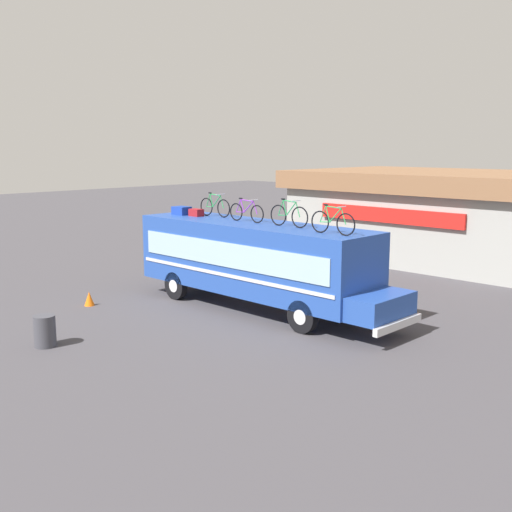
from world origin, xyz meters
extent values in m
plane|color=#423F44|center=(0.00, 0.00, 0.00)|extent=(120.00, 120.00, 0.00)
cube|color=#23479E|center=(0.00, 0.00, 1.89)|extent=(9.77, 2.57, 2.46)
cube|color=#23479E|center=(5.45, 0.00, 1.04)|extent=(1.12, 2.37, 0.74)
cube|color=#99B7C6|center=(0.00, -1.30, 2.12)|extent=(8.99, 0.04, 0.86)
cube|color=#99B7C6|center=(0.00, 1.30, 2.12)|extent=(8.99, 0.04, 0.86)
cube|color=silver|center=(0.00, -1.30, 1.40)|extent=(9.38, 0.03, 0.12)
cube|color=silver|center=(0.00, 1.30, 1.40)|extent=(9.38, 0.03, 0.12)
cube|color=silver|center=(6.07, 0.00, 0.58)|extent=(0.16, 2.44, 0.24)
cylinder|color=black|center=(3.32, -1.15, 0.53)|extent=(1.07, 0.28, 1.07)
cylinder|color=silver|center=(3.32, -1.15, 0.53)|extent=(0.48, 0.30, 0.48)
cylinder|color=black|center=(3.32, 1.15, 0.53)|extent=(1.07, 0.28, 1.07)
cylinder|color=silver|center=(3.32, 1.15, 0.53)|extent=(0.48, 0.30, 0.48)
cylinder|color=black|center=(-3.03, -1.15, 0.53)|extent=(1.07, 0.28, 1.07)
cylinder|color=silver|center=(-3.03, -1.15, 0.53)|extent=(0.48, 0.30, 0.48)
cylinder|color=black|center=(-3.03, 1.15, 0.53)|extent=(1.07, 0.28, 1.07)
cylinder|color=silver|center=(-3.03, 1.15, 0.53)|extent=(0.48, 0.30, 0.48)
cube|color=#193899|center=(-3.91, -0.08, 3.29)|extent=(0.69, 0.52, 0.32)
cube|color=maroon|center=(-3.08, -0.03, 3.27)|extent=(0.53, 0.36, 0.28)
torus|color=black|center=(-2.95, 0.40, 3.48)|extent=(0.70, 0.04, 0.70)
torus|color=black|center=(-1.96, 0.40, 3.48)|extent=(0.70, 0.04, 0.70)
cylinder|color=green|center=(-2.65, 0.40, 3.74)|extent=(0.19, 0.04, 0.50)
cylinder|color=green|center=(-2.36, 0.40, 3.73)|extent=(0.46, 0.04, 0.48)
cylinder|color=green|center=(-2.44, 0.40, 3.97)|extent=(0.59, 0.04, 0.07)
cylinder|color=green|center=(-2.76, 0.40, 3.49)|extent=(0.38, 0.03, 0.05)
cylinder|color=green|center=(-2.84, 0.40, 3.73)|extent=(0.24, 0.03, 0.52)
cylinder|color=green|center=(-2.05, 0.40, 3.72)|extent=(0.21, 0.03, 0.49)
cylinder|color=silver|center=(-2.14, 0.40, 4.01)|extent=(0.03, 0.44, 0.03)
ellipsoid|color=black|center=(-2.73, 0.40, 4.03)|extent=(0.20, 0.08, 0.06)
torus|color=black|center=(-0.89, 0.03, 3.45)|extent=(0.65, 0.04, 0.65)
torus|color=black|center=(0.18, 0.03, 3.45)|extent=(0.65, 0.04, 0.65)
cylinder|color=purple|center=(-0.57, 0.03, 3.69)|extent=(0.20, 0.04, 0.46)
cylinder|color=purple|center=(-0.25, 0.03, 3.68)|extent=(0.49, 0.04, 0.44)
cylinder|color=purple|center=(-0.33, 0.03, 3.90)|extent=(0.64, 0.04, 0.07)
cylinder|color=purple|center=(-0.68, 0.03, 3.46)|extent=(0.41, 0.03, 0.05)
cylinder|color=purple|center=(-0.77, 0.03, 3.68)|extent=(0.26, 0.03, 0.48)
cylinder|color=purple|center=(0.08, 0.03, 3.67)|extent=(0.22, 0.03, 0.45)
cylinder|color=silver|center=(-0.01, 0.03, 3.94)|extent=(0.03, 0.44, 0.03)
ellipsoid|color=black|center=(-0.65, 0.03, 3.96)|extent=(0.20, 0.08, 0.06)
torus|color=black|center=(1.19, 0.05, 3.49)|extent=(0.72, 0.04, 0.72)
torus|color=black|center=(2.15, 0.05, 3.49)|extent=(0.72, 0.04, 0.72)
cylinder|color=green|center=(1.48, 0.05, 3.76)|extent=(0.19, 0.04, 0.52)
cylinder|color=green|center=(1.76, 0.05, 3.74)|extent=(0.45, 0.04, 0.50)
cylinder|color=green|center=(1.69, 0.05, 4.00)|extent=(0.58, 0.04, 0.07)
cylinder|color=green|center=(1.37, 0.05, 3.50)|extent=(0.37, 0.03, 0.05)
cylinder|color=green|center=(1.29, 0.05, 3.75)|extent=(0.24, 0.03, 0.54)
cylinder|color=green|center=(2.06, 0.05, 3.73)|extent=(0.20, 0.03, 0.50)
cylinder|color=silver|center=(1.98, 0.05, 4.03)|extent=(0.03, 0.44, 0.03)
ellipsoid|color=black|center=(1.40, 0.05, 4.05)|extent=(0.20, 0.08, 0.06)
torus|color=black|center=(3.36, -0.39, 3.48)|extent=(0.70, 0.04, 0.70)
torus|color=black|center=(4.35, -0.39, 3.48)|extent=(0.70, 0.04, 0.70)
cylinder|color=green|center=(3.66, -0.39, 3.74)|extent=(0.19, 0.04, 0.50)
cylinder|color=green|center=(3.95, -0.39, 3.73)|extent=(0.46, 0.04, 0.48)
cylinder|color=green|center=(3.87, -0.39, 3.97)|extent=(0.60, 0.04, 0.07)
cylinder|color=green|center=(3.55, -0.39, 3.49)|extent=(0.38, 0.03, 0.05)
cylinder|color=green|center=(3.47, -0.39, 3.73)|extent=(0.24, 0.03, 0.52)
cylinder|color=green|center=(4.26, -0.39, 3.72)|extent=(0.21, 0.03, 0.49)
cylinder|color=silver|center=(4.17, -0.39, 4.01)|extent=(0.03, 0.44, 0.03)
ellipsoid|color=black|center=(3.58, -0.39, 4.03)|extent=(0.20, 0.08, 0.06)
cube|color=#9E9E99|center=(-0.51, 14.39, 1.80)|extent=(12.94, 9.24, 3.59)
cube|color=brown|center=(-0.51, 14.39, 4.06)|extent=(13.97, 9.98, 0.93)
cube|color=red|center=(-0.51, 9.67, 2.59)|extent=(7.76, 0.16, 0.70)
cylinder|color=#3F3F47|center=(-1.23, -7.48, 0.47)|extent=(0.63, 0.63, 0.94)
cone|color=orange|center=(-4.54, -4.02, 0.26)|extent=(0.37, 0.37, 0.53)
camera|label=1|loc=(15.59, -15.85, 5.84)|focal=43.93mm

